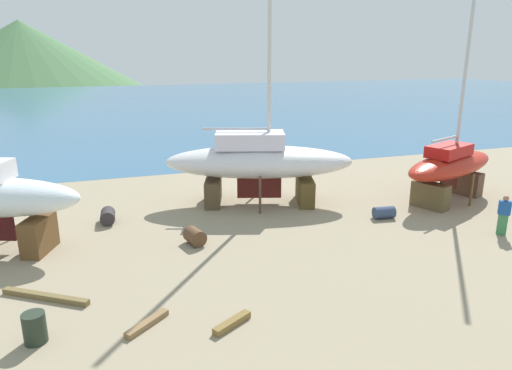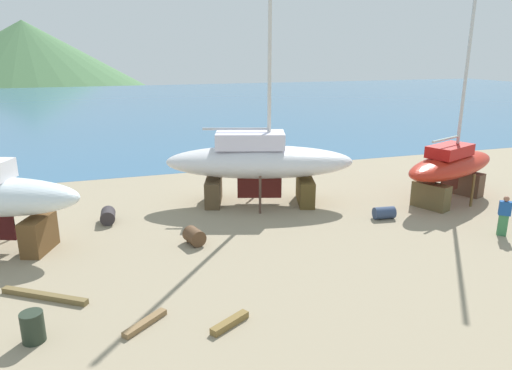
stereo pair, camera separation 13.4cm
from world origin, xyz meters
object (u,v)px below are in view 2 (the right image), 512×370
at_px(sailboat_large_starboard, 451,166).
at_px(worker, 504,215).
at_px(sailboat_mid_port, 259,162).
at_px(barrel_rust_near, 33,327).
at_px(barrel_blue_faded, 384,213).
at_px(barrel_tipped_left, 194,236).
at_px(barrel_tar_black, 108,216).

relative_size(sailboat_large_starboard, worker, 7.09).
relative_size(sailboat_mid_port, barrel_rust_near, 15.94).
xyz_separation_m(sailboat_large_starboard, sailboat_mid_port, (-8.95, 2.57, 0.31)).
bearing_deg(worker, barrel_rust_near, 135.61).
distance_m(sailboat_large_starboard, barrel_blue_faded, 4.79).
bearing_deg(barrel_tipped_left, barrel_rust_near, -135.77).
relative_size(sailboat_large_starboard, barrel_tipped_left, 14.35).
distance_m(barrel_tar_black, barrel_rust_near, 8.58).
relative_size(sailboat_mid_port, barrel_blue_faded, 13.97).
distance_m(barrel_tipped_left, barrel_rust_near, 7.04).
relative_size(worker, barrel_tar_black, 1.74).
height_order(barrel_tar_black, barrel_tipped_left, barrel_tipped_left).
xyz_separation_m(barrel_tar_black, barrel_blue_faded, (11.58, -3.22, -0.04)).
bearing_deg(barrel_blue_faded, barrel_tar_black, 164.47).
relative_size(barrel_tar_black, barrel_rust_near, 1.17).
height_order(sailboat_large_starboard, sailboat_mid_port, sailboat_mid_port).
distance_m(sailboat_large_starboard, barrel_tipped_left, 13.03).
bearing_deg(barrel_tar_black, sailboat_mid_port, 4.76).
distance_m(barrel_tar_black, barrel_blue_faded, 12.02).
bearing_deg(barrel_rust_near, sailboat_large_starboard, 19.59).
relative_size(barrel_blue_faded, barrel_tipped_left, 1.13).
relative_size(sailboat_large_starboard, barrel_tar_black, 12.32).
bearing_deg(sailboat_large_starboard, barrel_rust_near, 177.18).
distance_m(sailboat_mid_port, barrel_blue_faded, 6.21).
height_order(worker, barrel_rust_near, worker).
height_order(barrel_tar_black, barrel_blue_faded, barrel_tar_black).
relative_size(sailboat_mid_port, worker, 7.82).
distance_m(sailboat_large_starboard, worker, 4.57).
height_order(sailboat_mid_port, barrel_rust_near, sailboat_mid_port).
bearing_deg(sailboat_large_starboard, barrel_blue_faded, 173.24).
bearing_deg(sailboat_mid_port, barrel_tipped_left, -116.90).
relative_size(barrel_tipped_left, barrel_rust_near, 1.01).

